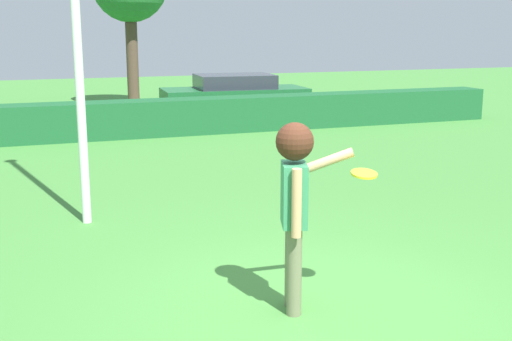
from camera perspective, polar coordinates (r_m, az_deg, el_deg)
ground_plane at (r=6.50m, az=4.78°, el=-11.66°), size 60.00×60.00×0.00m
person at (r=6.07m, az=3.37°, el=-1.86°), size 0.82×0.54×1.79m
frisbee at (r=6.29m, az=9.24°, el=-0.28°), size 0.25×0.25×0.06m
hedge_row at (r=16.39m, az=-11.22°, el=4.34°), size 20.33×0.90×0.87m
parked_car_green at (r=19.66m, az=-1.85°, el=6.59°), size 4.31×2.04×1.25m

